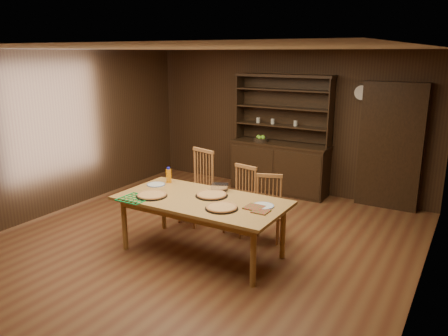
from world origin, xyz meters
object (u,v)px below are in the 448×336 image
Objects in this scene: chair_center at (242,198)px; chair_right at (268,206)px; china_hutch at (280,161)px; dining_table at (202,204)px; juice_bottle at (169,176)px; chair_left at (199,184)px.

chair_center reaches higher than chair_right.
china_hutch is 1.00× the size of dining_table.
chair_center is 1.09m from juice_bottle.
juice_bottle is at bearing 179.59° from chair_right.
dining_table is 1.91× the size of chair_left.
chair_left reaches higher than chair_center.
china_hutch reaches higher than juice_bottle.
china_hutch is 1.91× the size of chair_left.
chair_center is (0.76, -0.02, -0.08)m from chair_left.
dining_table is at bearing -39.38° from chair_left.
chair_right is (0.54, 0.86, -0.19)m from dining_table.
china_hutch is 2.35× the size of chair_right.
dining_table is 0.92m from chair_center.
chair_center is 1.07× the size of chair_right.
chair_left is 1.21m from chair_right.
juice_bottle is at bearing -103.20° from china_hutch.
china_hutch is 2.22m from chair_right.
juice_bottle reaches higher than dining_table.
china_hutch is 2.66m from juice_bottle.
china_hutch reaches higher than chair_left.
chair_center is at bearing 13.56° from chair_left.
chair_center is at bearing -81.79° from china_hutch.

